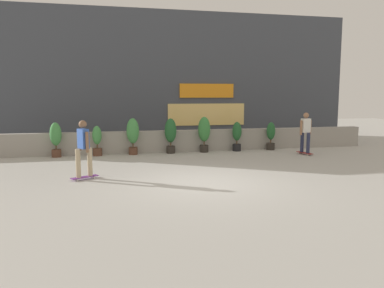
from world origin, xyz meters
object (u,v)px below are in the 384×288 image
Objects in this scene: potted_plant_0 at (56,138)px; potted_plant_5 at (237,135)px; potted_plant_4 at (204,132)px; potted_plant_2 at (133,134)px; potted_plant_3 at (171,133)px; potted_plant_6 at (271,135)px; skater_by_wall_right at (306,131)px; potted_plant_1 at (97,140)px; skater_by_wall_left at (83,147)px.

potted_plant_0 is 1.08× the size of potted_plant_5.
potted_plant_0 is 5.92m from potted_plant_4.
potted_plant_2 reaches higher than potted_plant_0.
potted_plant_6 is (4.44, 0.00, -0.18)m from potted_plant_3.
skater_by_wall_right reaches higher than potted_plant_3.
potted_plant_3 is (4.49, 0.00, 0.07)m from potted_plant_0.
potted_plant_1 is at bearing -180.00° from potted_plant_4.
potted_plant_1 is at bearing 169.54° from skater_by_wall_right.
skater_by_wall_right is at bearing 18.08° from skater_by_wall_left.
potted_plant_2 is 0.87× the size of skater_by_wall_left.
potted_plant_6 is at bearing 0.00° from potted_plant_0.
potted_plant_0 is at bearing 106.30° from skater_by_wall_left.
potted_plant_0 reaches higher than potted_plant_6.
potted_plant_2 is 1.02× the size of potted_plant_3.
potted_plant_6 is 0.72× the size of skater_by_wall_left.
skater_by_wall_right is at bearing -8.83° from potted_plant_0.
potted_plant_1 is 0.70× the size of skater_by_wall_right.
skater_by_wall_left is at bearing -111.62° from potted_plant_2.
potted_plant_4 is (1.43, 0.00, 0.04)m from potted_plant_3.
skater_by_wall_left is (-4.67, -4.29, 0.07)m from potted_plant_4.
potted_plant_4 reaches higher than potted_plant_0.
skater_by_wall_left is (-8.49, -2.77, 0.00)m from skater_by_wall_right.
skater_by_wall_right is at bearing -12.56° from potted_plant_2.
potted_plant_5 is at bearing 0.00° from potted_plant_0.
potted_plant_0 is 1.55m from potted_plant_1.
potted_plant_3 reaches higher than potted_plant_5.
potted_plant_3 is at bearing 52.93° from skater_by_wall_left.
skater_by_wall_left is (-6.12, -4.29, 0.26)m from potted_plant_5.
skater_by_wall_right reaches higher than potted_plant_6.
potted_plant_5 is 0.74× the size of skater_by_wall_right.
potted_plant_6 is at bearing 0.00° from potted_plant_5.
skater_by_wall_left reaches higher than potted_plant_5.
potted_plant_0 is 0.80× the size of skater_by_wall_right.
potted_plant_3 is 1.15× the size of potted_plant_5.
potted_plant_1 is at bearing 0.00° from potted_plant_0.
potted_plant_3 is 5.37m from skater_by_wall_left.
potted_plant_5 is (1.45, 0.00, -0.18)m from potted_plant_4.
potted_plant_4 is (4.38, 0.00, 0.24)m from potted_plant_1.
potted_plant_2 is 6.96m from skater_by_wall_right.
potted_plant_6 is 0.72× the size of skater_by_wall_right.
potted_plant_0 is 4.47m from skater_by_wall_left.
skater_by_wall_left reaches higher than potted_plant_0.
skater_by_wall_right is at bearing -16.07° from potted_plant_3.
skater_by_wall_left is (-0.29, -4.29, 0.31)m from potted_plant_1.
skater_by_wall_left reaches higher than potted_plant_2.
potted_plant_3 is 0.85× the size of skater_by_wall_left.
potted_plant_4 is at bearing 0.00° from potted_plant_1.
potted_plant_4 reaches higher than potted_plant_3.
potted_plant_4 is 1.23× the size of potted_plant_6.
potted_plant_3 is at bearing -180.00° from potted_plant_6.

